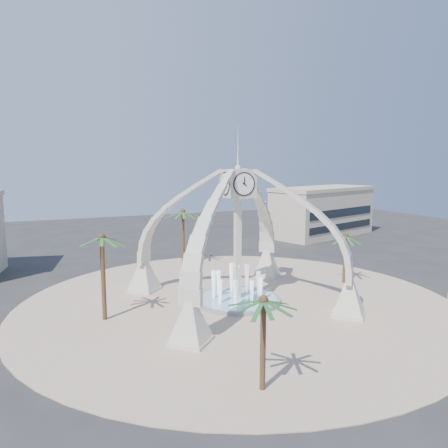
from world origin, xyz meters
name	(u,v)px	position (x,y,z in m)	size (l,w,h in m)	color
ground	(237,302)	(0.00, 0.00, 0.00)	(140.00, 140.00, 0.00)	#282828
plaza	(237,302)	(0.00, 0.00, 0.03)	(40.00, 40.00, 0.06)	tan
clock_tower	(238,234)	(0.00, 0.00, 6.49)	(17.94, 17.94, 16.30)	#BDB4A8
fountain	(237,299)	(0.00, 0.00, 0.29)	(8.00, 8.00, 3.62)	gray
building_ne	(323,211)	(30.00, 28.00, 4.31)	(21.87, 14.17, 8.60)	#BCAB92
palm_east	(346,236)	(13.36, 1.31, 5.12)	(4.66, 4.66, 5.88)	brown
palm_west	(102,239)	(-12.03, 0.19, 6.84)	(4.76, 4.76, 7.71)	brown
palm_north	(183,212)	(0.01, 15.96, 6.74)	(5.64, 5.64, 7.66)	brown
palm_south	(263,302)	(-5.47, -14.88, 5.26)	(4.37, 4.37, 6.01)	brown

